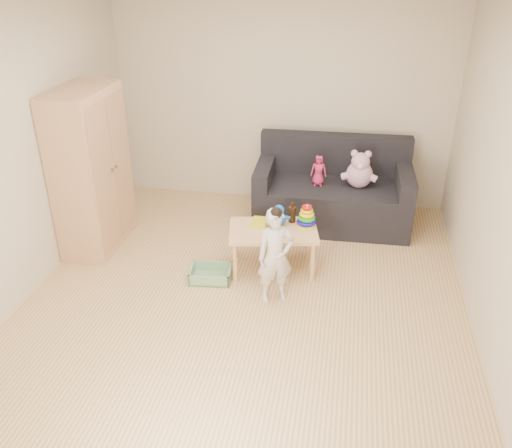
% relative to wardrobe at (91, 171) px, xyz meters
% --- Properties ---
extents(room, '(4.50, 4.50, 4.50)m').
position_rel_wardrobe_xyz_m(room, '(1.76, -0.75, 0.46)').
color(room, '#D9B475').
rests_on(room, ground).
extents(wardrobe, '(0.47, 0.94, 1.69)m').
position_rel_wardrobe_xyz_m(wardrobe, '(0.00, 0.00, 0.00)').
color(wardrobe, tan).
rests_on(wardrobe, ground).
extents(sofa, '(1.76, 0.91, 0.49)m').
position_rel_wardrobe_xyz_m(sofa, '(2.44, 0.91, -0.60)').
color(sofa, black).
rests_on(sofa, ground).
extents(play_table, '(0.94, 0.69, 0.45)m').
position_rel_wardrobe_xyz_m(play_table, '(1.92, -0.19, -0.62)').
color(play_table, '#E2AD7C').
rests_on(play_table, ground).
extents(storage_bin, '(0.42, 0.34, 0.12)m').
position_rel_wardrobe_xyz_m(storage_bin, '(1.36, -0.49, -0.78)').
color(storage_bin, '#79A779').
rests_on(storage_bin, ground).
extents(toddler, '(0.38, 0.32, 0.88)m').
position_rel_wardrobe_xyz_m(toddler, '(2.02, -0.70, -0.40)').
color(toddler, silver).
rests_on(toddler, ground).
extents(pink_bear, '(0.35, 0.31, 0.36)m').
position_rel_wardrobe_xyz_m(pink_bear, '(2.72, 0.90, -0.17)').
color(pink_bear, '#D29BBB').
rests_on(pink_bear, sofa).
extents(doll, '(0.18, 0.13, 0.34)m').
position_rel_wardrobe_xyz_m(doll, '(2.27, 0.87, -0.18)').
color(doll, '#E52B64').
rests_on(doll, sofa).
extents(ring_stacker, '(0.19, 0.19, 0.22)m').
position_rel_wardrobe_xyz_m(ring_stacker, '(2.23, -0.06, -0.31)').
color(ring_stacker, '#F6FF0D').
rests_on(ring_stacker, play_table).
extents(brown_bottle, '(0.07, 0.07, 0.21)m').
position_rel_wardrobe_xyz_m(brown_bottle, '(2.08, -0.01, -0.31)').
color(brown_bottle, black).
rests_on(brown_bottle, play_table).
extents(blue_plush, '(0.20, 0.16, 0.22)m').
position_rel_wardrobe_xyz_m(blue_plush, '(1.96, -0.09, -0.28)').
color(blue_plush, blue).
rests_on(blue_plush, play_table).
extents(wooden_figure, '(0.05, 0.04, 0.11)m').
position_rel_wardrobe_xyz_m(wooden_figure, '(1.87, -0.22, -0.34)').
color(wooden_figure, brown).
rests_on(wooden_figure, play_table).
extents(yellow_book, '(0.23, 0.23, 0.02)m').
position_rel_wardrobe_xyz_m(yellow_book, '(1.80, -0.09, -0.39)').
color(yellow_book, gold).
rests_on(yellow_book, play_table).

